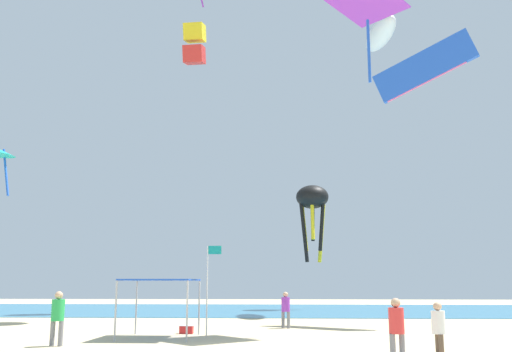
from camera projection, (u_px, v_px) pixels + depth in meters
The scene contains 13 objects.
ocean_strip at pixel (266, 310), 44.59m from camera, with size 110.00×21.20×0.03m, color teal.
canopy_tent at pixel (161, 282), 22.63m from camera, with size 2.75×3.04×2.28m.
person_near_tent at pixel (286, 307), 27.08m from camera, with size 0.41×0.40×1.70m.
person_leftmost at pixel (58, 314), 19.59m from camera, with size 0.48×0.44×1.84m.
person_central at pixel (397, 325), 15.31m from camera, with size 0.43×0.41×1.73m.
person_rightmost at pixel (439, 326), 15.92m from camera, with size 0.38×0.43×1.60m.
banner_flag at pixel (209, 281), 23.48m from camera, with size 0.61×0.06×3.65m.
cooler_box at pixel (186, 329), 24.10m from camera, with size 0.57×0.37×0.35m.
kite_parafoil_blue at pixel (424, 68), 32.35m from camera, with size 5.63×2.65×3.61m.
kite_box_yellow at pixel (195, 44), 45.20m from camera, with size 1.67×1.92×3.54m.
kite_diamond_purple at pixel (367, 7), 27.22m from camera, with size 4.15×4.15×4.30m.
kite_inflatable_white at pixel (380, 34), 43.45m from camera, with size 2.45×5.78×2.05m.
kite_octopus_black at pixel (312, 201), 46.57m from camera, with size 2.81×2.81×6.30m.
Camera 1 is at (1.51, -18.40, 2.16)m, focal length 39.81 mm.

